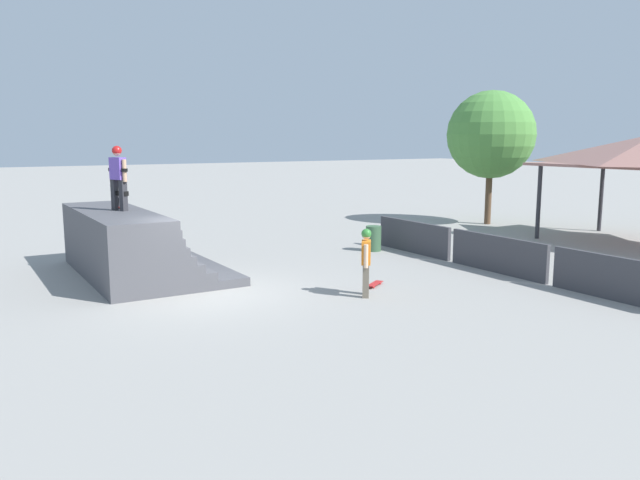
% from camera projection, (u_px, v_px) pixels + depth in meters
% --- Properties ---
extents(ground_plane, '(160.00, 160.00, 0.00)m').
position_uv_depth(ground_plane, '(207.00, 294.00, 15.29)').
color(ground_plane, gray).
extents(quarter_pipe_ramp, '(5.98, 3.51, 1.82)m').
position_uv_depth(quarter_pipe_ramp, '(128.00, 247.00, 17.30)').
color(quarter_pipe_ramp, '#4C4C51').
rests_on(quarter_pipe_ramp, ground).
extents(skater_on_deck, '(0.75, 0.44, 1.76)m').
position_uv_depth(skater_on_deck, '(118.00, 174.00, 16.92)').
color(skater_on_deck, '#2D2D33').
rests_on(skater_on_deck, quarter_pipe_ramp).
extents(skateboard_on_deck, '(0.81, 0.44, 0.09)m').
position_uv_depth(skateboard_on_deck, '(118.00, 207.00, 17.49)').
color(skateboard_on_deck, silver).
rests_on(skateboard_on_deck, quarter_pipe_ramp).
extents(bystander_walking, '(0.58, 0.47, 1.65)m').
position_uv_depth(bystander_walking, '(366.00, 257.00, 14.93)').
color(bystander_walking, '#6B6051').
rests_on(bystander_walking, ground).
extents(skateboard_on_ground, '(0.59, 0.76, 0.09)m').
position_uv_depth(skateboard_on_ground, '(374.00, 284.00, 16.07)').
color(skateboard_on_ground, red).
rests_on(skateboard_on_ground, ground).
extents(barrier_fence, '(10.87, 0.12, 1.05)m').
position_uv_depth(barrier_fence, '(497.00, 254.00, 17.66)').
color(barrier_fence, '#3D3D42').
rests_on(barrier_fence, ground).
extents(tree_beside_pavilion, '(3.83, 3.83, 5.86)m').
position_uv_depth(tree_beside_pavilion, '(491.00, 135.00, 27.27)').
color(tree_beside_pavilion, brown).
rests_on(tree_beside_pavilion, ground).
extents(trash_bin, '(0.52, 0.52, 0.85)m').
position_uv_depth(trash_bin, '(373.00, 238.00, 21.12)').
color(trash_bin, '#385B3D').
rests_on(trash_bin, ground).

